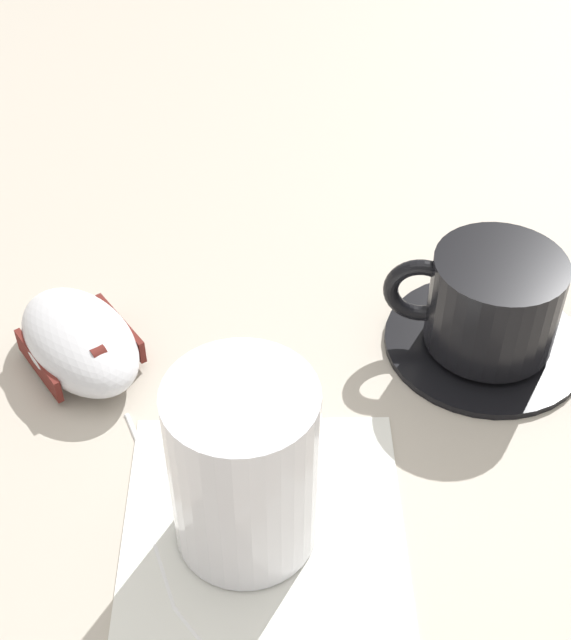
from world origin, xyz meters
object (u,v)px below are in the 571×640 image
(saucer, at_px, (484,340))
(drinking_glass, at_px, (243,467))
(coffee_cup, at_px, (490,301))
(computer_mouse, at_px, (80,341))

(saucer, bearing_deg, drinking_glass, 58.39)
(saucer, height_order, coffee_cup, coffee_cup)
(saucer, relative_size, coffee_cup, 1.18)
(computer_mouse, relative_size, drinking_glass, 1.15)
(computer_mouse, distance_m, drinking_glass, 0.18)
(coffee_cup, height_order, drinking_glass, drinking_glass)
(coffee_cup, bearing_deg, computer_mouse, 17.62)
(computer_mouse, bearing_deg, drinking_glass, 145.15)
(computer_mouse, bearing_deg, saucer, -161.90)
(saucer, relative_size, drinking_glass, 1.23)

